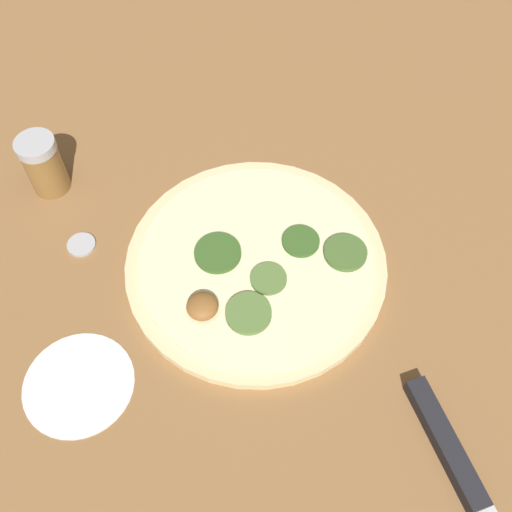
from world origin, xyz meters
The scene contains 6 objects.
ground_plane centered at (0.00, 0.00, 0.00)m, with size 3.00×3.00×0.00m, color olive.
pizza centered at (0.00, 0.00, 0.01)m, with size 0.29×0.29×0.03m.
knife centered at (-0.05, -0.30, 0.01)m, with size 0.18×0.29×0.02m.
spice_jar centered at (-0.08, 0.27, 0.04)m, with size 0.05×0.05×0.08m.
loose_cap centered at (-0.11, 0.17, 0.00)m, with size 0.03×0.03×0.01m.
flour_patch centered at (-0.22, 0.04, 0.00)m, with size 0.11×0.11×0.00m.
Camera 1 is at (-0.27, -0.24, 0.58)m, focal length 42.00 mm.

